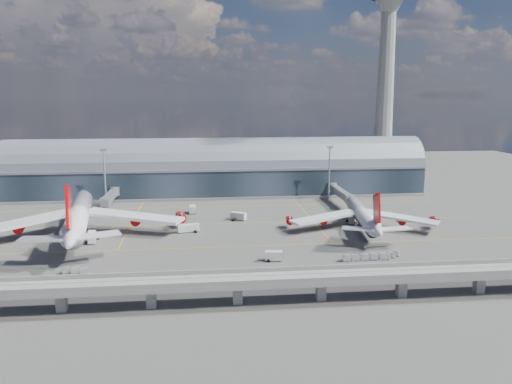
{
  "coord_description": "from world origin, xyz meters",
  "views": [
    {
      "loc": [
        -7.61,
        -165.23,
        48.28
      ],
      "look_at": [
        11.42,
        10.0,
        14.0
      ],
      "focal_mm": 35.0,
      "sensor_mm": 36.0,
      "label": 1
    }
  ],
  "objects": [
    {
      "name": "cargo_train_1",
      "position": [
        39.8,
        -27.89,
        0.96
      ],
      "size": [
        13.95,
        2.36,
        1.84
      ],
      "rotation": [
        0.0,
        0.0,
        1.53
      ],
      "color": "gray",
      "rests_on": "ground"
    },
    {
      "name": "ground",
      "position": [
        0.0,
        0.0,
        0.0
      ],
      "size": [
        500.0,
        500.0,
        0.0
      ],
      "primitive_type": "plane",
      "color": "#474744",
      "rests_on": "ground"
    },
    {
      "name": "cargo_train_0",
      "position": [
        -42.85,
        -30.56,
        0.9
      ],
      "size": [
        7.84,
        3.45,
        1.72
      ],
      "rotation": [
        0.0,
        0.0,
        1.82
      ],
      "color": "gray",
      "rests_on": "ground"
    },
    {
      "name": "service_truck_1",
      "position": [
        12.89,
        -25.37,
        1.49
      ],
      "size": [
        5.32,
        3.01,
        2.95
      ],
      "rotation": [
        0.0,
        0.0,
        1.45
      ],
      "color": "silver",
      "rests_on": "ground"
    },
    {
      "name": "jet_bridge_left",
      "position": [
        -47.68,
        53.12,
        5.18
      ],
      "size": [
        4.4,
        28.0,
        7.25
      ],
      "color": "gray",
      "rests_on": "ground"
    },
    {
      "name": "floodlight_mast_left",
      "position": [
        -50.0,
        55.0,
        13.63
      ],
      "size": [
        3.0,
        0.7,
        25.7
      ],
      "color": "gray",
      "rests_on": "ground"
    },
    {
      "name": "service_truck_2",
      "position": [
        -13.1,
        9.22,
        1.49
      ],
      "size": [
        8.19,
        4.23,
        2.85
      ],
      "rotation": [
        0.0,
        0.0,
        1.83
      ],
      "color": "silver",
      "rests_on": "ground"
    },
    {
      "name": "jet_bridge_right",
      "position": [
        53.96,
        51.18,
        5.18
      ],
      "size": [
        4.4,
        32.0,
        7.25
      ],
      "color": "gray",
      "rests_on": "ground"
    },
    {
      "name": "terminal",
      "position": [
        0.0,
        77.99,
        11.34
      ],
      "size": [
        200.0,
        30.0,
        28.0
      ],
      "color": "#1F2B35",
      "rests_on": "ground"
    },
    {
      "name": "taxi_lines",
      "position": [
        0.0,
        22.11,
        0.01
      ],
      "size": [
        200.0,
        80.12,
        0.01
      ],
      "color": "gold",
      "rests_on": "ground"
    },
    {
      "name": "cargo_train_2",
      "position": [
        48.7,
        -26.34,
        0.82
      ],
      "size": [
        6.68,
        5.06,
        1.57
      ],
      "rotation": [
        0.0,
        0.0,
        0.99
      ],
      "color": "gray",
      "rests_on": "ground"
    },
    {
      "name": "control_tower",
      "position": [
        85.0,
        83.0,
        51.64
      ],
      "size": [
        19.0,
        19.0,
        103.0
      ],
      "color": "gray",
      "rests_on": "ground"
    },
    {
      "name": "service_truck_5",
      "position": [
        6.06,
        25.02,
        1.55
      ],
      "size": [
        6.55,
        5.42,
        3.02
      ],
      "rotation": [
        0.0,
        0.0,
        0.99
      ],
      "color": "silver",
      "rests_on": "ground"
    },
    {
      "name": "airliner_right",
      "position": [
        50.26,
        6.36,
        4.82
      ],
      "size": [
        56.01,
        58.58,
        18.59
      ],
      "rotation": [
        0.0,
        0.0,
        -0.12
      ],
      "color": "white",
      "rests_on": "ground"
    },
    {
      "name": "service_truck_3",
      "position": [
        48.89,
        15.45,
        1.33
      ],
      "size": [
        3.35,
        5.72,
        2.6
      ],
      "rotation": [
        0.0,
        0.0,
        -0.25
      ],
      "color": "silver",
      "rests_on": "ground"
    },
    {
      "name": "floodlight_mast_right",
      "position": [
        50.0,
        55.0,
        13.63
      ],
      "size": [
        3.0,
        0.7,
        25.7
      ],
      "color": "gray",
      "rests_on": "ground"
    },
    {
      "name": "guideway",
      "position": [
        -0.0,
        -55.0,
        5.29
      ],
      "size": [
        220.0,
        8.5,
        7.2
      ],
      "color": "gray",
      "rests_on": "ground"
    },
    {
      "name": "service_truck_4",
      "position": [
        -12.09,
        38.52,
        1.57
      ],
      "size": [
        2.71,
        5.38,
        3.11
      ],
      "rotation": [
        0.0,
        0.0,
        -0.01
      ],
      "color": "silver",
      "rests_on": "ground"
    },
    {
      "name": "service_truck_0",
      "position": [
        -44.86,
        0.42,
        1.62
      ],
      "size": [
        3.75,
        7.87,
        3.13
      ],
      "rotation": [
        0.0,
        0.0,
        0.17
      ],
      "color": "silver",
      "rests_on": "ground"
    },
    {
      "name": "airliner_left",
      "position": [
        -50.75,
        7.67,
        6.88
      ],
      "size": [
        74.88,
        78.81,
        24.07
      ],
      "rotation": [
        0.0,
        0.0,
        0.16
      ],
      "color": "white",
      "rests_on": "ground"
    }
  ]
}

